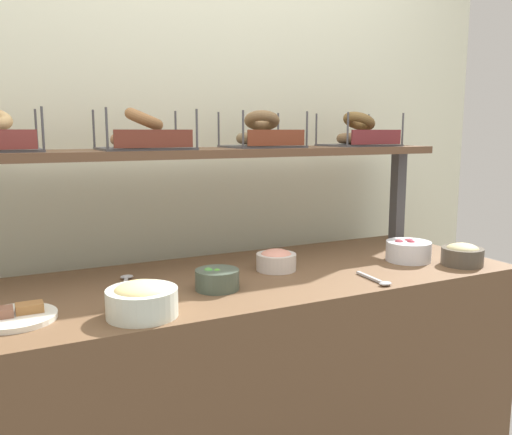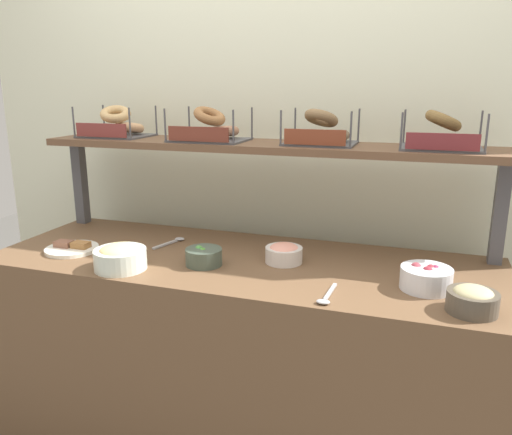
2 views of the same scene
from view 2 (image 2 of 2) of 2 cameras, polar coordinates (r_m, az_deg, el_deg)
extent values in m
cube|color=white|center=(2.42, 2.80, 7.28)|extent=(3.20, 0.06, 2.40)
cube|color=brown|center=(2.17, -1.55, -15.40)|extent=(2.00, 0.70, 0.85)
cube|color=#4C4C51|center=(2.62, -19.24, 3.71)|extent=(0.05, 0.05, 0.40)
cube|color=#4C4C51|center=(2.10, 25.89, 0.49)|extent=(0.05, 0.05, 0.40)
cube|color=brown|center=(2.15, 0.78, 8.08)|extent=(1.96, 0.32, 0.03)
cylinder|color=#445245|center=(1.93, -5.93, -4.44)|extent=(0.14, 0.14, 0.06)
sphere|color=green|center=(1.94, -6.46, -3.68)|extent=(0.03, 0.03, 0.03)
sphere|color=#549E38|center=(1.92, -6.03, -3.84)|extent=(0.03, 0.03, 0.03)
sphere|color=#549444|center=(1.94, -6.48, -3.63)|extent=(0.03, 0.03, 0.03)
cylinder|color=silver|center=(1.95, 3.16, -4.23)|extent=(0.14, 0.14, 0.06)
ellipsoid|color=#F8A189|center=(1.94, 3.17, -3.53)|extent=(0.11, 0.11, 0.04)
cylinder|color=brown|center=(1.67, 23.26, -8.77)|extent=(0.15, 0.15, 0.06)
ellipsoid|color=#C2B582|center=(1.66, 23.36, -7.91)|extent=(0.12, 0.12, 0.05)
cylinder|color=white|center=(1.79, 18.68, -6.56)|extent=(0.17, 0.17, 0.08)
sphere|color=#A23641|center=(1.80, 19.19, -5.57)|extent=(0.04, 0.04, 0.04)
sphere|color=#9E2D3A|center=(1.77, 18.84, -5.86)|extent=(0.04, 0.04, 0.04)
sphere|color=#AA3E4A|center=(1.80, 17.65, -5.51)|extent=(0.04, 0.04, 0.04)
sphere|color=#87284A|center=(1.80, 19.59, -5.59)|extent=(0.03, 0.03, 0.03)
cylinder|color=white|center=(1.95, -15.10, -4.57)|extent=(0.19, 0.19, 0.08)
ellipsoid|color=#F9DE8F|center=(1.94, -15.16, -3.67)|extent=(0.15, 0.15, 0.05)
cylinder|color=white|center=(2.22, -20.11, -3.38)|extent=(0.21, 0.21, 0.01)
cube|color=#8C5943|center=(2.24, -20.91, -2.79)|extent=(0.07, 0.05, 0.02)
cube|color=#A36D3A|center=(2.20, -19.22, -2.93)|extent=(0.07, 0.05, 0.02)
cube|color=#B7B7BC|center=(2.19, -10.25, -3.01)|extent=(0.05, 0.14, 0.01)
ellipsoid|color=#B7B7BC|center=(2.25, -8.63, -2.40)|extent=(0.04, 0.03, 0.01)
cube|color=#B7B7BC|center=(1.69, 8.39, -8.31)|extent=(0.02, 0.14, 0.01)
ellipsoid|color=#B7B7BC|center=(1.61, 7.60, -9.43)|extent=(0.04, 0.03, 0.01)
cube|color=#4C4C51|center=(2.48, -15.45, 8.90)|extent=(0.30, 0.24, 0.01)
cylinder|color=#4C4C51|center=(2.46, -19.93, 10.07)|extent=(0.01, 0.01, 0.14)
cylinder|color=#4C4C51|center=(2.30, -14.08, 10.22)|extent=(0.01, 0.01, 0.14)
cylinder|color=#4C4C51|center=(2.65, -16.84, 10.59)|extent=(0.01, 0.01, 0.14)
cylinder|color=#4C4C51|center=(2.49, -11.23, 10.70)|extent=(0.01, 0.01, 0.14)
cube|color=brown|center=(2.37, -17.13, 9.42)|extent=(0.26, 0.01, 0.06)
torus|color=tan|center=(2.48, -16.92, 9.48)|extent=(0.19, 0.19, 0.05)
torus|color=tan|center=(2.48, -14.16, 9.82)|extent=(0.15, 0.15, 0.06)
torus|color=tan|center=(2.47, -15.62, 11.21)|extent=(0.19, 0.19, 0.09)
cube|color=#4C4C51|center=(2.21, -5.22, 8.73)|extent=(0.32, 0.24, 0.01)
cylinder|color=#4C4C51|center=(2.17, -10.25, 10.19)|extent=(0.01, 0.01, 0.14)
cylinder|color=#4C4C51|center=(2.05, -2.58, 10.13)|extent=(0.01, 0.01, 0.14)
cylinder|color=#4C4C51|center=(2.38, -7.57, 10.67)|extent=(0.01, 0.01, 0.14)
cylinder|color=#4C4C51|center=(2.26, -0.46, 10.59)|extent=(0.01, 0.01, 0.14)
cube|color=brown|center=(2.10, -6.57, 9.35)|extent=(0.27, 0.01, 0.06)
torus|color=#A5724C|center=(2.21, -6.89, 9.42)|extent=(0.16, 0.16, 0.05)
torus|color=#A9775A|center=(2.23, -3.74, 9.69)|extent=(0.20, 0.20, 0.06)
torus|color=#9D6B3F|center=(2.21, -5.28, 11.36)|extent=(0.18, 0.18, 0.09)
cube|color=#4C4C51|center=(2.10, 7.30, 8.33)|extent=(0.28, 0.24, 0.01)
cylinder|color=#4C4C51|center=(2.01, 2.82, 10.05)|extent=(0.01, 0.01, 0.14)
cylinder|color=#4C4C51|center=(1.96, 10.68, 9.68)|extent=(0.01, 0.01, 0.14)
cylinder|color=#4C4C51|center=(2.23, 4.45, 10.49)|extent=(0.01, 0.01, 0.14)
cylinder|color=#4C4C51|center=(2.18, 11.54, 10.14)|extent=(0.01, 0.01, 0.14)
cube|color=brown|center=(1.98, 6.64, 9.01)|extent=(0.24, 0.01, 0.06)
torus|color=olive|center=(2.08, 5.80, 9.16)|extent=(0.20, 0.20, 0.05)
torus|color=#776249|center=(2.12, 8.66, 9.13)|extent=(0.16, 0.16, 0.05)
torus|color=olive|center=(2.09, 7.39, 11.09)|extent=(0.19, 0.19, 0.09)
cube|color=#4C4C51|center=(2.05, 20.17, 7.39)|extent=(0.30, 0.24, 0.01)
cylinder|color=#4C4C51|center=(1.93, 16.13, 9.28)|extent=(0.01, 0.01, 0.14)
cylinder|color=#4C4C51|center=(1.94, 24.67, 8.55)|extent=(0.01, 0.01, 0.14)
cylinder|color=#4C4C51|center=(2.16, 16.43, 9.79)|extent=(0.01, 0.01, 0.14)
cylinder|color=#4C4C51|center=(2.16, 24.08, 9.13)|extent=(0.01, 0.01, 0.14)
cube|color=maroon|center=(1.92, 20.33, 8.04)|extent=(0.25, 0.01, 0.06)
torus|color=brown|center=(2.01, 18.78, 8.25)|extent=(0.19, 0.20, 0.05)
torus|color=brown|center=(2.08, 21.45, 8.20)|extent=(0.20, 0.20, 0.05)
torus|color=brown|center=(2.04, 20.43, 10.24)|extent=(0.18, 0.17, 0.09)
camera|label=1|loc=(1.41, -64.97, -0.73)|focal=37.66mm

